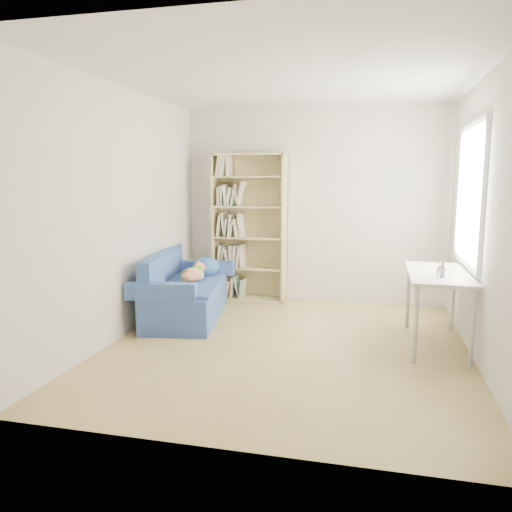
{
  "coord_description": "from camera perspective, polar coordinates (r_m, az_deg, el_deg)",
  "views": [
    {
      "loc": [
        0.83,
        -4.74,
        1.66
      ],
      "look_at": [
        -0.4,
        0.33,
        0.85
      ],
      "focal_mm": 35.0,
      "sensor_mm": 36.0,
      "label": 1
    }
  ],
  "objects": [
    {
      "name": "ground",
      "position": [
        5.09,
        3.55,
        -10.23
      ],
      "size": [
        4.0,
        4.0,
        0.0
      ],
      "primitive_type": "plane",
      "color": "olive",
      "rests_on": "ground"
    },
    {
      "name": "room_shell",
      "position": [
        4.83,
        4.97,
        8.5
      ],
      "size": [
        3.54,
        4.04,
        2.62
      ],
      "color": "silver",
      "rests_on": "ground"
    },
    {
      "name": "sofa",
      "position": [
        6.09,
        -8.12,
        -4.13
      ],
      "size": [
        1.01,
        1.72,
        0.79
      ],
      "rotation": [
        0.0,
        0.0,
        0.17
      ],
      "color": "navy",
      "rests_on": "ground"
    },
    {
      "name": "bookshelf",
      "position": [
        6.82,
        -0.76,
        2.57
      ],
      "size": [
        1.0,
        0.31,
        2.0
      ],
      "color": "tan",
      "rests_on": "ground"
    },
    {
      "name": "desk",
      "position": [
        5.24,
        20.09,
        -2.51
      ],
      "size": [
        0.58,
        1.25,
        0.75
      ],
      "color": "silver",
      "rests_on": "ground"
    },
    {
      "name": "pen_cup",
      "position": [
        4.96,
        20.39,
        -1.65
      ],
      "size": [
        0.08,
        0.08,
        0.15
      ],
      "color": "white",
      "rests_on": "desk"
    }
  ]
}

